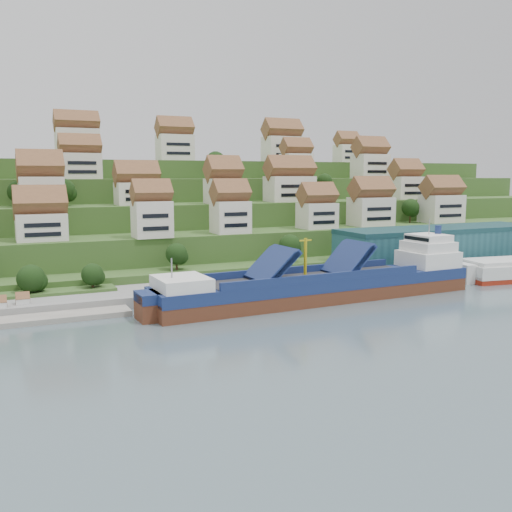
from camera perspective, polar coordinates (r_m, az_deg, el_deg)
name	(u,v)px	position (r m, az deg, el deg)	size (l,w,h in m)	color
ground	(304,301)	(120.04, 4.82, -4.51)	(300.00, 300.00, 0.00)	slate
quay	(345,277)	(142.65, 8.87, -2.11)	(180.00, 14.00, 2.20)	gray
pebble_beach	(0,314)	(116.78, -24.21, -5.31)	(45.00, 20.00, 1.00)	gray
hillside	(167,217)	(214.02, -8.92, 3.84)	(260.00, 128.00, 31.00)	#2D4C1E
hillside_village	(201,181)	(172.35, -5.53, 7.49)	(159.68, 64.34, 29.57)	silver
hillside_trees	(169,212)	(152.31, -8.73, 4.36)	(142.26, 62.11, 31.03)	#1A3712
warehouse	(440,245)	(162.95, 17.96, 1.02)	(60.00, 15.00, 10.00)	#22545D
flagpole	(350,257)	(136.59, 9.42, -0.12)	(1.28, 0.16, 8.00)	gray
cargo_ship	(328,285)	(121.39, 7.22, -2.92)	(72.30, 13.60, 15.88)	#592D1B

